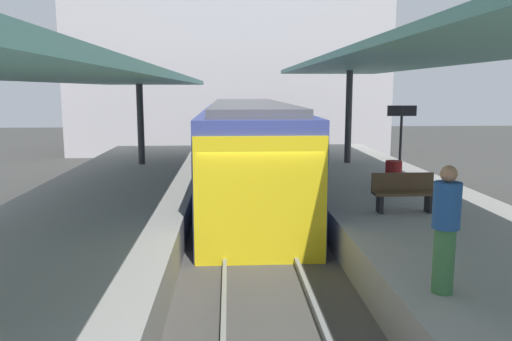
{
  "coord_description": "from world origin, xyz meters",
  "views": [
    {
      "loc": [
        -0.62,
        -10.86,
        3.7
      ],
      "look_at": [
        0.11,
        2.74,
        1.52
      ],
      "focal_mm": 35.62,
      "sensor_mm": 36.0,
      "label": 1
    }
  ],
  "objects_px": {
    "platform_sign": "(401,125)",
    "commuter_train": "(249,153)",
    "platform_bench": "(404,191)",
    "passenger_near_bench": "(446,228)",
    "litter_bin": "(393,175)"
  },
  "relations": [
    {
      "from": "platform_bench",
      "to": "platform_sign",
      "type": "height_order",
      "value": "platform_sign"
    },
    {
      "from": "platform_bench",
      "to": "platform_sign",
      "type": "relative_size",
      "value": 0.63
    },
    {
      "from": "commuter_train",
      "to": "platform_bench",
      "type": "bearing_deg",
      "value": -57.07
    },
    {
      "from": "commuter_train",
      "to": "litter_bin",
      "type": "xyz_separation_m",
      "value": [
        3.81,
        -2.58,
        -0.33
      ]
    },
    {
      "from": "platform_bench",
      "to": "passenger_near_bench",
      "type": "bearing_deg",
      "value": -102.82
    },
    {
      "from": "commuter_train",
      "to": "passenger_near_bench",
      "type": "height_order",
      "value": "commuter_train"
    },
    {
      "from": "platform_sign",
      "to": "litter_bin",
      "type": "distance_m",
      "value": 2.57
    },
    {
      "from": "commuter_train",
      "to": "litter_bin",
      "type": "height_order",
      "value": "commuter_train"
    },
    {
      "from": "platform_sign",
      "to": "commuter_train",
      "type": "bearing_deg",
      "value": 173.94
    },
    {
      "from": "commuter_train",
      "to": "platform_sign",
      "type": "distance_m",
      "value": 4.8
    },
    {
      "from": "commuter_train",
      "to": "passenger_near_bench",
      "type": "relative_size",
      "value": 7.07
    },
    {
      "from": "platform_sign",
      "to": "passenger_near_bench",
      "type": "bearing_deg",
      "value": -105.29
    },
    {
      "from": "platform_bench",
      "to": "platform_sign",
      "type": "bearing_deg",
      "value": 72.3
    },
    {
      "from": "platform_sign",
      "to": "passenger_near_bench",
      "type": "height_order",
      "value": "platform_sign"
    },
    {
      "from": "litter_bin",
      "to": "passenger_near_bench",
      "type": "distance_m",
      "value": 7.15
    }
  ]
}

